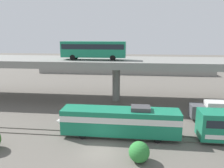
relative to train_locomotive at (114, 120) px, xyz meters
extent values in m
plane|color=#605B54|center=(-1.24, -4.00, -2.19)|extent=(260.00, 260.00, 0.00)
cube|color=#59544C|center=(-1.24, -0.74, -2.13)|extent=(110.00, 0.12, 0.12)
cube|color=#59544C|center=(-1.24, 0.74, -2.13)|extent=(110.00, 0.12, 0.12)
cube|color=#197A56|center=(0.75, 0.00, -0.11)|extent=(14.97, 3.00, 3.20)
cube|color=silver|center=(0.75, 0.00, 0.46)|extent=(14.97, 3.04, 0.77)
cone|color=silver|center=(-6.74, 0.00, -0.43)|extent=(2.04, 2.85, 2.85)
cube|color=black|center=(-5.21, 0.00, 0.78)|extent=(2.04, 2.70, 1.02)
cube|color=#3F3F42|center=(3.30, 0.00, 1.74)|extent=(2.40, 1.80, 0.50)
cylinder|color=black|center=(-3.93, -1.35, -1.71)|extent=(0.96, 0.18, 0.96)
cylinder|color=black|center=(-3.93, 1.35, -1.71)|extent=(0.96, 0.18, 0.96)
cylinder|color=black|center=(5.43, -1.35, -1.71)|extent=(0.96, 0.18, 0.96)
cylinder|color=black|center=(5.43, 1.35, -1.71)|extent=(0.96, 0.18, 0.96)
cylinder|color=black|center=(14.00, 1.35, -1.73)|extent=(0.92, 0.18, 0.92)
cube|color=gray|center=(-1.24, 16.00, 5.53)|extent=(96.00, 11.92, 1.26)
cylinder|color=gray|center=(-1.24, 16.00, 1.35)|extent=(1.50, 1.50, 7.09)
cube|color=#197A56|center=(-5.36, 14.22, 8.11)|extent=(12.00, 2.55, 2.90)
cube|color=black|center=(-5.36, 14.22, 8.63)|extent=(11.52, 2.59, 0.93)
cube|color=black|center=(-11.31, 14.22, 8.46)|extent=(0.08, 2.30, 1.74)
cylinder|color=black|center=(-9.08, 13.01, 6.66)|extent=(1.00, 0.26, 1.00)
cylinder|color=black|center=(-9.08, 15.43, 6.66)|extent=(1.00, 0.26, 1.00)
cylinder|color=black|center=(-1.64, 13.01, 6.66)|extent=(1.00, 0.26, 1.00)
cylinder|color=black|center=(-1.64, 15.43, 6.66)|extent=(1.00, 0.26, 1.00)
cube|color=#515459|center=(12.12, 7.01, -0.75)|extent=(2.00, 2.30, 2.00)
cube|color=silver|center=(15.62, 7.01, -0.45)|extent=(4.60, 2.30, 2.60)
cylinder|color=black|center=(12.41, 5.92, -1.75)|extent=(0.88, 0.28, 0.88)
cylinder|color=black|center=(12.41, 8.11, -1.75)|extent=(0.88, 0.28, 0.88)
cylinder|color=black|center=(16.63, 8.11, -1.75)|extent=(0.88, 0.28, 0.88)
cube|color=gray|center=(-1.24, 51.00, -1.31)|extent=(58.58, 12.99, 1.76)
cube|color=maroon|center=(11.10, 51.15, 0.24)|extent=(4.32, 1.85, 0.70)
cube|color=#1E232B|center=(11.31, 51.15, 0.83)|extent=(1.90, 1.63, 0.48)
cylinder|color=black|center=(9.76, 50.27, -0.11)|extent=(0.64, 0.20, 0.64)
cylinder|color=black|center=(9.76, 52.03, -0.11)|extent=(0.64, 0.20, 0.64)
cylinder|color=black|center=(12.44, 50.27, -0.11)|extent=(0.64, 0.20, 0.64)
cylinder|color=black|center=(12.44, 52.03, -0.11)|extent=(0.64, 0.20, 0.64)
cube|color=navy|center=(-18.10, 52.81, 0.24)|extent=(4.69, 1.80, 0.70)
cube|color=#1E232B|center=(-18.33, 52.81, 0.83)|extent=(2.06, 1.59, 0.48)
cylinder|color=black|center=(-16.64, 53.66, -0.11)|extent=(0.64, 0.20, 0.64)
cylinder|color=black|center=(-16.64, 51.95, -0.11)|extent=(0.64, 0.20, 0.64)
cylinder|color=black|center=(-19.55, 53.66, -0.11)|extent=(0.64, 0.20, 0.64)
cylinder|color=black|center=(-19.55, 51.95, -0.11)|extent=(0.64, 0.20, 0.64)
cube|color=navy|center=(18.90, 51.94, 0.24)|extent=(4.32, 1.73, 0.70)
cube|color=#1E232B|center=(19.12, 51.94, 0.83)|extent=(1.90, 1.52, 0.48)
cylinder|color=black|center=(17.56, 51.12, -0.11)|extent=(0.64, 0.20, 0.64)
cylinder|color=black|center=(17.56, 52.76, -0.11)|extent=(0.64, 0.20, 0.64)
cylinder|color=black|center=(20.24, 51.12, -0.11)|extent=(0.64, 0.20, 0.64)
cylinder|color=black|center=(20.24, 52.76, -0.11)|extent=(0.64, 0.20, 0.64)
cube|color=maroon|center=(0.50, 53.91, 0.24)|extent=(4.70, 1.84, 0.70)
cube|color=#1E232B|center=(0.27, 53.91, 0.83)|extent=(2.07, 1.62, 0.48)
cylinder|color=black|center=(1.96, 54.78, -0.11)|extent=(0.64, 0.20, 0.64)
cylinder|color=black|center=(1.96, 53.03, -0.11)|extent=(0.64, 0.20, 0.64)
cylinder|color=black|center=(-0.95, 54.78, -0.11)|extent=(0.64, 0.20, 0.64)
cylinder|color=black|center=(-0.95, 53.03, -0.11)|extent=(0.64, 0.20, 0.64)
cube|color=navy|center=(-1.24, 74.00, -2.19)|extent=(140.00, 36.00, 0.01)
sphere|color=#2E8137|center=(3.13, -5.56, -1.10)|extent=(2.19, 2.19, 2.19)
camera|label=1|loc=(2.59, -26.03, 10.66)|focal=34.79mm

